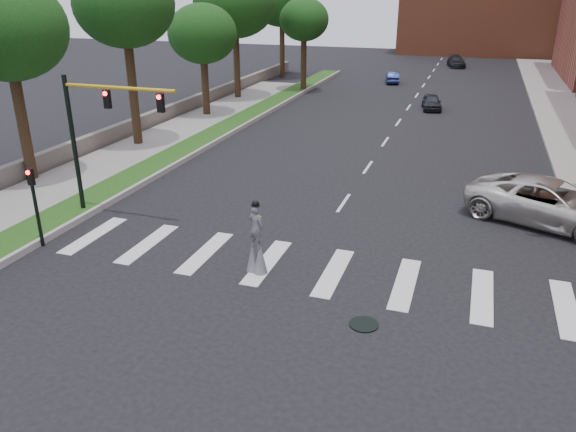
{
  "coord_description": "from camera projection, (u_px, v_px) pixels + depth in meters",
  "views": [
    {
      "loc": [
        5.46,
        -16.61,
        9.64
      ],
      "look_at": [
        -0.68,
        1.67,
        1.7
      ],
      "focal_mm": 35.0,
      "sensor_mm": 36.0,
      "label": 1
    }
  ],
  "objects": [
    {
      "name": "sidewalk_left",
      "position": [
        110.0,
        162.0,
        32.84
      ],
      "size": [
        4.0,
        60.0,
        0.18
      ],
      "primitive_type": "cube",
      "color": "gray",
      "rests_on": "ground"
    },
    {
      "name": "tree_6",
      "position": [
        304.0,
        20.0,
        52.53
      ],
      "size": [
        4.64,
        4.64,
        8.66
      ],
      "color": "black",
      "rests_on": "ground"
    },
    {
      "name": "car_near",
      "position": [
        432.0,
        102.0,
        46.89
      ],
      "size": [
        2.06,
        3.8,
        1.23
      ],
      "primitive_type": "imported",
      "rotation": [
        0.0,
        0.0,
        0.18
      ],
      "color": "black",
      "rests_on": "ground"
    },
    {
      "name": "tree_3",
      "position": [
        202.0,
        34.0,
        42.38
      ],
      "size": [
        5.24,
        5.24,
        8.5
      ],
      "color": "black",
      "rests_on": "ground"
    },
    {
      "name": "tree_4",
      "position": [
        235.0,
        2.0,
        48.42
      ],
      "size": [
        7.19,
        7.19,
        11.4
      ],
      "color": "black",
      "rests_on": "ground"
    },
    {
      "name": "grass_median",
      "position": [
        227.0,
        127.0,
        40.71
      ],
      "size": [
        2.0,
        60.0,
        0.25
      ],
      "primitive_type": "cube",
      "color": "#1C4513",
      "rests_on": "ground"
    },
    {
      "name": "car_far",
      "position": [
        456.0,
        62.0,
        71.34
      ],
      "size": [
        2.76,
        4.91,
        1.34
      ],
      "primitive_type": "imported",
      "rotation": [
        0.0,
        0.0,
        0.2
      ],
      "color": "black",
      "rests_on": "ground"
    },
    {
      "name": "manhole",
      "position": [
        364.0,
        324.0,
        17.19
      ],
      "size": [
        0.9,
        0.9,
        0.04
      ],
      "primitive_type": "cylinder",
      "color": "black",
      "rests_on": "ground"
    },
    {
      "name": "secondary_signal",
      "position": [
        35.0,
        200.0,
        21.69
      ],
      "size": [
        0.25,
        0.21,
        3.23
      ],
      "color": "black",
      "rests_on": "ground"
    },
    {
      "name": "tree_1",
      "position": [
        6.0,
        30.0,
        26.96
      ],
      "size": [
        5.87,
        5.87,
        10.22
      ],
      "color": "black",
      "rests_on": "ground"
    },
    {
      "name": "stilt_performer",
      "position": [
        256.0,
        246.0,
        19.99
      ],
      "size": [
        0.83,
        0.61,
        2.78
      ],
      "rotation": [
        0.0,
        0.0,
        2.85
      ],
      "color": "black",
      "rests_on": "ground"
    },
    {
      "name": "tree_2",
      "position": [
        124.0,
        5.0,
        33.22
      ],
      "size": [
        6.0,
        6.0,
        11.18
      ],
      "color": "black",
      "rests_on": "ground"
    },
    {
      "name": "car_mid",
      "position": [
        392.0,
        77.0,
        59.69
      ],
      "size": [
        1.96,
        3.78,
        1.18
      ],
      "primitive_type": "imported",
      "rotation": [
        0.0,
        0.0,
        3.35
      ],
      "color": "navy",
      "rests_on": "ground"
    },
    {
      "name": "median_curb",
      "position": [
        241.0,
        128.0,
        40.39
      ],
      "size": [
        0.2,
        60.0,
        0.28
      ],
      "primitive_type": "cube",
      "color": "#989792",
      "rests_on": "ground"
    },
    {
      "name": "traffic_signal",
      "position": [
        95.0,
        125.0,
        23.77
      ],
      "size": [
        5.3,
        0.23,
        6.2
      ],
      "color": "black",
      "rests_on": "ground"
    },
    {
      "name": "stone_wall",
      "position": [
        173.0,
        111.0,
        43.92
      ],
      "size": [
        0.5,
        56.0,
        1.1
      ],
      "primitive_type": "cube",
      "color": "#605A52",
      "rests_on": "ground"
    },
    {
      "name": "ground_plane",
      "position": [
        291.0,
        280.0,
        19.84
      ],
      "size": [
        160.0,
        160.0,
        0.0
      ],
      "primitive_type": "plane",
      "color": "black",
      "rests_on": "ground"
    },
    {
      "name": "suv_crossing",
      "position": [
        550.0,
        203.0,
        24.19
      ],
      "size": [
        7.63,
        5.54,
        1.93
      ],
      "primitive_type": "imported",
      "rotation": [
        0.0,
        0.0,
        1.19
      ],
      "color": "beige",
      "rests_on": "ground"
    }
  ]
}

